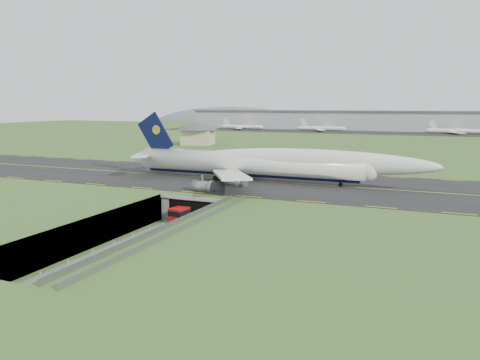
% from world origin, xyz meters
% --- Properties ---
extents(ground, '(900.00, 900.00, 0.00)m').
position_xyz_m(ground, '(0.00, 0.00, 0.00)').
color(ground, '#3E5A24').
rests_on(ground, ground).
extents(airfield_deck, '(800.00, 800.00, 6.00)m').
position_xyz_m(airfield_deck, '(0.00, 0.00, 3.00)').
color(airfield_deck, gray).
rests_on(airfield_deck, ground).
extents(trench_road, '(12.00, 75.00, 0.20)m').
position_xyz_m(trench_road, '(0.00, -7.50, 0.10)').
color(trench_road, slate).
rests_on(trench_road, ground).
extents(taxiway, '(800.00, 44.00, 0.18)m').
position_xyz_m(taxiway, '(0.00, 33.00, 6.09)').
color(taxiway, black).
rests_on(taxiway, airfield_deck).
extents(tunnel_portal, '(17.00, 22.30, 6.00)m').
position_xyz_m(tunnel_portal, '(0.00, 16.71, 3.33)').
color(tunnel_portal, gray).
rests_on(tunnel_portal, ground).
extents(guideway, '(3.00, 53.00, 7.05)m').
position_xyz_m(guideway, '(11.00, -19.11, 5.32)').
color(guideway, '#A8A8A3').
rests_on(guideway, ground).
extents(jumbo_jet, '(85.36, 56.57, 18.71)m').
position_xyz_m(jumbo_jet, '(9.02, 32.48, 11.02)').
color(jumbo_jet, silver).
rests_on(jumbo_jet, ground).
extents(shuttle_tram, '(4.31, 8.99, 3.50)m').
position_xyz_m(shuttle_tram, '(-1.96, 8.38, 1.91)').
color(shuttle_tram, '#B50F0C').
rests_on(shuttle_tram, ground).
extents(service_building, '(25.70, 25.70, 11.63)m').
position_xyz_m(service_building, '(-62.39, 128.65, 12.89)').
color(service_building, '#BFAB8A').
rests_on(service_building, ground).
extents(cargo_terminal, '(320.00, 67.00, 15.60)m').
position_xyz_m(cargo_terminal, '(-0.23, 299.41, 13.96)').
color(cargo_terminal, '#B2B2B2').
rests_on(cargo_terminal, ground).
extents(distant_hills, '(700.00, 91.00, 60.00)m').
position_xyz_m(distant_hills, '(64.38, 430.00, -4.00)').
color(distant_hills, slate).
rests_on(distant_hills, ground).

